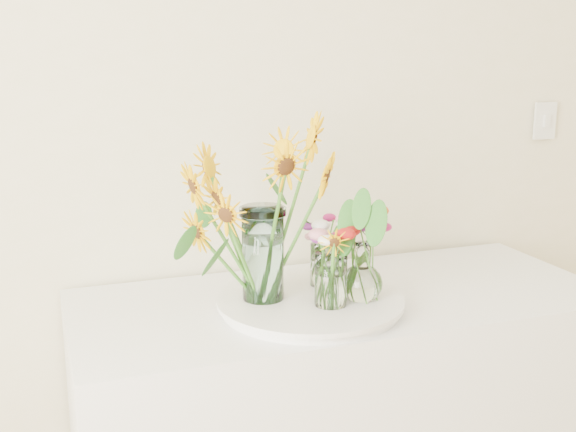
# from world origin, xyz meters

# --- Properties ---
(tray) EXTENTS (0.44, 0.44, 0.02)m
(tray) POSITION_xyz_m (-0.23, 1.86, 0.91)
(tray) COLOR white
(tray) RESTS_ON counter
(mason_jar) EXTENTS (0.13, 0.13, 0.24)m
(mason_jar) POSITION_xyz_m (-0.34, 1.90, 1.04)
(mason_jar) COLOR #B2DFE4
(mason_jar) RESTS_ON tray
(sunflower_bouquet) EXTENTS (0.92, 0.92, 0.47)m
(sunflower_bouquet) POSITION_xyz_m (-0.34, 1.90, 1.16)
(sunflower_bouquet) COLOR #F6B505
(sunflower_bouquet) RESTS_ON tray
(small_vase_a) EXTENTS (0.10, 0.10, 0.13)m
(small_vase_a) POSITION_xyz_m (-0.20, 1.80, 0.99)
(small_vase_a) COLOR white
(small_vase_a) RESTS_ON tray
(wildflower_posy_a) EXTENTS (0.17, 0.17, 0.22)m
(wildflower_posy_a) POSITION_xyz_m (-0.20, 1.80, 1.04)
(wildflower_posy_a) COLOR #D44712
(wildflower_posy_a) RESTS_ON tray
(small_vase_b) EXTENTS (0.11, 0.11, 0.15)m
(small_vase_b) POSITION_xyz_m (-0.11, 1.82, 1.00)
(small_vase_b) COLOR white
(small_vase_b) RESTS_ON tray
(wildflower_posy_b) EXTENTS (0.19, 0.19, 0.24)m
(wildflower_posy_b) POSITION_xyz_m (-0.11, 1.82, 1.04)
(wildflower_posy_b) COLOR #D44712
(wildflower_posy_b) RESTS_ON tray
(small_vase_c) EXTENTS (0.09, 0.09, 0.12)m
(small_vase_c) POSITION_xyz_m (-0.16, 1.95, 0.98)
(small_vase_c) COLOR white
(small_vase_c) RESTS_ON tray
(wildflower_posy_c) EXTENTS (0.19, 0.19, 0.21)m
(wildflower_posy_c) POSITION_xyz_m (-0.16, 1.95, 1.03)
(wildflower_posy_c) COLOR #D44712
(wildflower_posy_c) RESTS_ON tray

